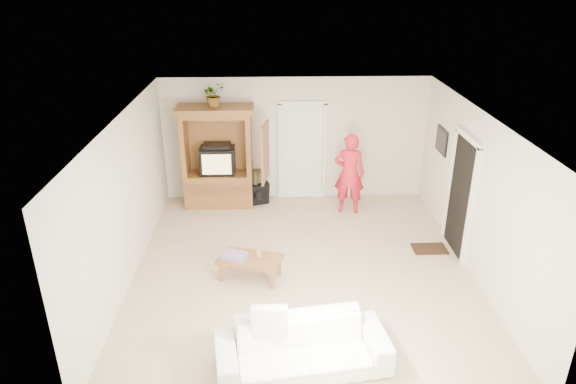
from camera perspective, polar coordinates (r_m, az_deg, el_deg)
The scene contains 19 objects.
floor at distance 8.62m, azimuth 1.62°, elevation -8.62°, with size 6.00×6.00×0.00m, color tan.
ceiling at distance 7.55m, azimuth 1.85°, elevation 8.28°, with size 6.00×6.00×0.00m, color white.
wall_back at distance 10.79m, azimuth 0.78°, elevation 5.89°, with size 5.50×5.50×0.00m, color silver.
wall_front at distance 5.42m, azimuth 3.67°, elevation -13.99°, with size 5.50×5.50×0.00m, color silver.
wall_left at distance 8.30m, azimuth -17.58°, elevation -0.94°, with size 6.00×6.00×0.00m, color silver.
wall_right at distance 8.61m, azimuth 20.33°, elevation -0.44°, with size 6.00×6.00×0.00m, color silver.
armoire at distance 10.65m, azimuth -7.66°, elevation 3.19°, with size 1.82×1.14×2.10m.
door_back at distance 10.86m, azimuth 1.58°, elevation 4.44°, with size 0.85×0.05×2.04m, color white.
doorway_right at distance 9.22m, azimuth 18.64°, elevation -0.51°, with size 0.05×0.90×2.04m, color black.
framed_picture at distance 10.16m, azimuth 16.72°, elevation 5.50°, with size 0.03×0.60×0.48m, color black.
doormat at distance 9.52m, azimuth 15.44°, elevation -6.09°, with size 0.60×0.40×0.02m, color #382316.
plant at distance 10.21m, azimuth -8.25°, elevation 10.67°, with size 0.43×0.38×0.48m, color #4C7238.
man at distance 10.29m, azimuth 6.83°, elevation 2.04°, with size 0.61×0.40×1.67m, color red.
sofa at distance 6.61m, azimuth 1.59°, elevation -16.87°, with size 2.12×0.83×0.62m, color white.
coffee_table at distance 8.27m, azimuth -4.24°, elevation -7.60°, with size 1.10×0.79×0.37m.
towel at distance 8.24m, azimuth -6.01°, elevation -7.09°, with size 0.38×0.28×0.08m, color #E74D67.
candle at distance 8.25m, azimuth -3.30°, elevation -6.85°, with size 0.08×0.08×0.10m, color tan.
backpack_black at distance 10.82m, azimuth -3.23°, elevation -0.13°, with size 0.39×0.23×0.48m, color black, non-canonical shape.
backpack_olive at distance 10.85m, azimuth -3.61°, elevation 0.59°, with size 0.37×0.27×0.71m, color #47442B, non-canonical shape.
Camera 1 is at (-0.47, -7.26, 4.62)m, focal length 32.00 mm.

